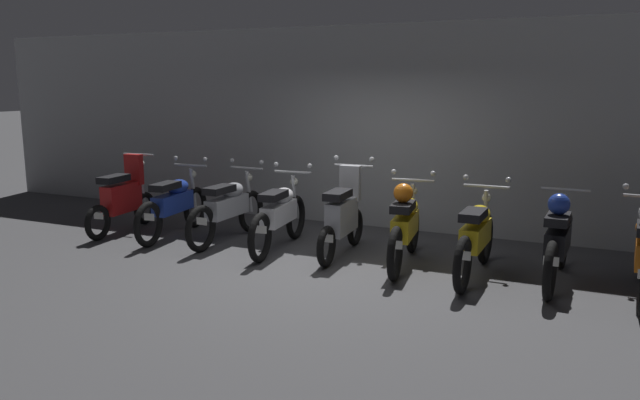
# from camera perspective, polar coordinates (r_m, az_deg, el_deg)

# --- Properties ---
(ground_plane) EXTENTS (80.00, 80.00, 0.00)m
(ground_plane) POSITION_cam_1_polar(r_m,az_deg,el_deg) (7.97, 0.38, -6.05)
(ground_plane) COLOR #424244
(back_wall) EXTENTS (16.00, 0.30, 3.17)m
(back_wall) POSITION_cam_1_polar(r_m,az_deg,el_deg) (10.02, 6.39, 6.56)
(back_wall) COLOR #9EA0A3
(back_wall) RESTS_ON ground
(motorbike_slot_0) EXTENTS (0.56, 1.68, 1.18)m
(motorbike_slot_0) POSITION_cam_1_polar(r_m,az_deg,el_deg) (10.17, -17.43, 0.16)
(motorbike_slot_0) COLOR black
(motorbike_slot_0) RESTS_ON ground
(motorbike_slot_1) EXTENTS (0.59, 1.95, 1.15)m
(motorbike_slot_1) POSITION_cam_1_polar(r_m,az_deg,el_deg) (9.66, -13.12, -0.35)
(motorbike_slot_1) COLOR black
(motorbike_slot_1) RESTS_ON ground
(motorbike_slot_2) EXTENTS (0.59, 1.95, 1.15)m
(motorbike_slot_2) POSITION_cam_1_polar(r_m,az_deg,el_deg) (9.21, -8.33, -0.71)
(motorbike_slot_2) COLOR black
(motorbike_slot_2) RESTS_ON ground
(motorbike_slot_3) EXTENTS (0.59, 1.95, 1.15)m
(motorbike_slot_3) POSITION_cam_1_polar(r_m,az_deg,el_deg) (8.68, -3.68, -1.32)
(motorbike_slot_3) COLOR black
(motorbike_slot_3) RESTS_ON ground
(motorbike_slot_4) EXTENTS (0.59, 1.68, 1.29)m
(motorbike_slot_4) POSITION_cam_1_polar(r_m,az_deg,el_deg) (8.38, 2.08, -1.50)
(motorbike_slot_4) COLOR black
(motorbike_slot_4) RESTS_ON ground
(motorbike_slot_5) EXTENTS (0.59, 1.95, 1.15)m
(motorbike_slot_5) POSITION_cam_1_polar(r_m,az_deg,el_deg) (7.97, 7.74, -2.23)
(motorbike_slot_5) COLOR black
(motorbike_slot_5) RESTS_ON ground
(motorbike_slot_6) EXTENTS (0.59, 1.95, 1.15)m
(motorbike_slot_6) POSITION_cam_1_polar(r_m,az_deg,el_deg) (7.67, 13.97, -3.23)
(motorbike_slot_6) COLOR black
(motorbike_slot_6) RESTS_ON ground
(motorbike_slot_7) EXTENTS (0.56, 1.95, 1.08)m
(motorbike_slot_7) POSITION_cam_1_polar(r_m,az_deg,el_deg) (7.70, 20.81, -3.31)
(motorbike_slot_7) COLOR black
(motorbike_slot_7) RESTS_ON ground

